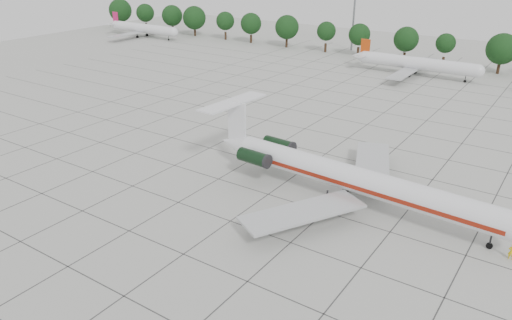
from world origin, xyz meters
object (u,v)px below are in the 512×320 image
at_px(bg_airliner_a, 143,28).
at_px(bg_airliner_c, 417,64).
at_px(main_airliner, 343,175).
at_px(ground_crew, 512,252).
at_px(floodlight_mast, 355,0).

distance_m(bg_airliner_a, bg_airliner_c, 93.10).
distance_m(main_airliner, ground_crew, 19.83).
bearing_deg(floodlight_mast, ground_crew, -57.33).
height_order(ground_crew, bg_airliner_a, bg_airliner_a).
relative_size(bg_airliner_c, floodlight_mast, 1.11).
bearing_deg(bg_airliner_a, ground_crew, -29.65).
bearing_deg(floodlight_mast, bg_airliner_a, -164.29).
distance_m(bg_airliner_c, floodlight_mast, 34.71).
bearing_deg(main_airliner, bg_airliner_a, 150.69).
height_order(ground_crew, floodlight_mast, floodlight_mast).
bearing_deg(ground_crew, bg_airliner_a, -31.44).
relative_size(ground_crew, bg_airliner_c, 0.06).
bearing_deg(bg_airliner_c, main_airliner, -79.55).
distance_m(ground_crew, bg_airliner_a, 144.04).
bearing_deg(bg_airliner_c, ground_crew, -65.35).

